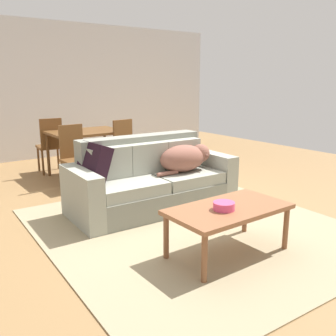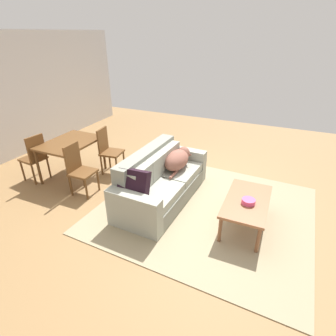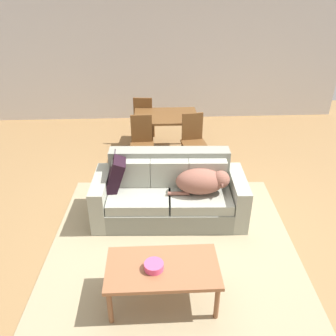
{
  "view_description": "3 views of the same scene",
  "coord_description": "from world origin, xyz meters",
  "views": [
    {
      "loc": [
        -2.59,
        -3.64,
        1.58
      ],
      "look_at": [
        0.01,
        -0.1,
        0.53
      ],
      "focal_mm": 40.14,
      "sensor_mm": 36.0,
      "label": 1
    },
    {
      "loc": [
        -3.68,
        -1.65,
        2.64
      ],
      "look_at": [
        0.13,
        0.05,
        0.5
      ],
      "focal_mm": 28.37,
      "sensor_mm": 36.0,
      "label": 2
    },
    {
      "loc": [
        -0.33,
        -3.9,
        2.96
      ],
      "look_at": [
        -0.12,
        0.17,
        0.7
      ],
      "focal_mm": 37.11,
      "sensor_mm": 36.0,
      "label": 3
    }
  ],
  "objects": [
    {
      "name": "dining_chair_near_left",
      "position": [
        -0.5,
        1.5,
        0.5
      ],
      "size": [
        0.41,
        0.41,
        0.93
      ],
      "rotation": [
        0.0,
        0.0,
        0.02
      ],
      "color": "brown",
      "rests_on": "ground"
    },
    {
      "name": "bowl_on_coffee_table",
      "position": [
        -0.34,
        -1.41,
        0.49
      ],
      "size": [
        0.19,
        0.19,
        0.07
      ],
      "primitive_type": "cylinder",
      "color": "#EA4C7F",
      "rests_on": "coffee_table"
    },
    {
      "name": "dining_chair_near_right",
      "position": [
        0.38,
        1.5,
        0.52
      ],
      "size": [
        0.45,
        0.45,
        0.95
      ],
      "rotation": [
        0.0,
        0.0,
        0.13
      ],
      "color": "brown",
      "rests_on": "ground"
    },
    {
      "name": "throw_pillow_by_left_arm",
      "position": [
        -0.83,
        0.18,
        0.65
      ],
      "size": [
        0.32,
        0.47,
        0.48
      ],
      "primitive_type": "cube",
      "rotation": [
        0.0,
        0.34,
        0.04
      ],
      "color": "black",
      "rests_on": "couch"
    },
    {
      "name": "coffee_table",
      "position": [
        -0.26,
        -1.39,
        0.41
      ],
      "size": [
        1.12,
        0.61,
        0.46
      ],
      "color": "#945C3A",
      "rests_on": "ground"
    },
    {
      "name": "ground_plane",
      "position": [
        0.0,
        0.0,
        0.0
      ],
      "size": [
        10.0,
        10.0,
        0.0
      ],
      "primitive_type": "plane",
      "color": "olive"
    },
    {
      "name": "couch",
      "position": [
        -0.11,
        0.1,
        0.34
      ],
      "size": [
        2.07,
        0.95,
        0.89
      ],
      "rotation": [
        0.0,
        0.0,
        -0.04
      ],
      "color": "gray",
      "rests_on": "ground"
    },
    {
      "name": "dog_on_left_cushion",
      "position": [
        0.32,
        -0.05,
        0.61
      ],
      "size": [
        0.81,
        0.4,
        0.34
      ],
      "rotation": [
        0.0,
        0.0,
        -0.04
      ],
      "color": "brown",
      "rests_on": "couch"
    },
    {
      "name": "dining_chair_far_left",
      "position": [
        -0.48,
        2.59,
        0.52
      ],
      "size": [
        0.44,
        0.44,
        0.94
      ],
      "rotation": [
        0.0,
        0.0,
        3.04
      ],
      "color": "brown",
      "rests_on": "ground"
    },
    {
      "name": "area_rug",
      "position": [
        -0.11,
        -0.73,
        0.01
      ],
      "size": [
        3.17,
        3.44,
        0.01
      ],
      "primitive_type": "cube",
      "rotation": [
        0.0,
        0.0,
        -0.04
      ],
      "color": "tan",
      "rests_on": "ground"
    },
    {
      "name": "dining_table",
      "position": [
        -0.07,
        2.06,
        0.67
      ],
      "size": [
        1.15,
        0.84,
        0.75
      ],
      "color": "brown",
      "rests_on": "ground"
    }
  ]
}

